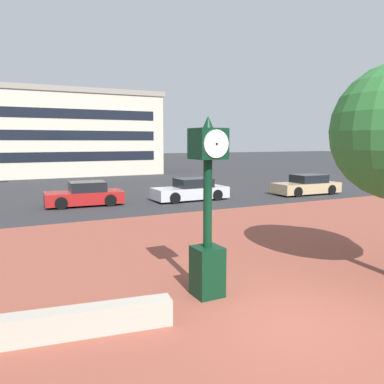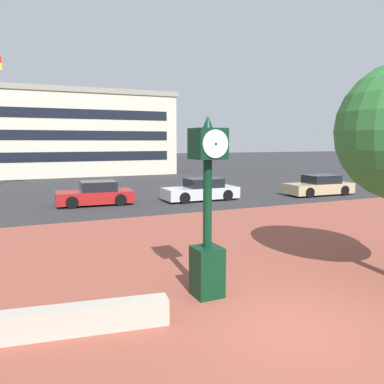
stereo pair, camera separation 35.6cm
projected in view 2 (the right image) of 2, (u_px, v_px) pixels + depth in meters
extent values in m
plane|color=#2D2D30|center=(291.00, 326.00, 7.28)|extent=(200.00, 200.00, 0.00)
cube|color=brown|center=(205.00, 267.00, 10.64)|extent=(44.00, 15.41, 0.01)
cube|color=#ADA393|center=(80.00, 319.00, 7.00)|extent=(3.22, 0.84, 0.50)
cube|color=black|center=(207.00, 272.00, 8.63)|extent=(0.62, 0.62, 1.12)
cylinder|color=black|center=(207.00, 204.00, 8.44)|extent=(0.19, 0.19, 1.93)
cube|color=black|center=(208.00, 144.00, 8.27)|extent=(0.67, 0.67, 0.66)
cylinder|color=silver|center=(201.00, 144.00, 8.58)|extent=(0.58, 0.04, 0.58)
sphere|color=black|center=(200.00, 144.00, 8.59)|extent=(0.05, 0.05, 0.05)
cylinder|color=silver|center=(216.00, 144.00, 7.96)|extent=(0.58, 0.04, 0.58)
sphere|color=black|center=(216.00, 144.00, 7.94)|extent=(0.05, 0.05, 0.05)
cone|color=black|center=(208.00, 122.00, 8.21)|extent=(0.23, 0.23, 0.26)
cube|color=#B7BABF|center=(200.00, 193.00, 22.81)|extent=(4.39, 1.80, 0.64)
cube|color=black|center=(204.00, 183.00, 22.83)|extent=(2.03, 1.53, 0.56)
cylinder|color=black|center=(184.00, 198.00, 21.53)|extent=(0.64, 0.23, 0.64)
cylinder|color=black|center=(174.00, 194.00, 23.01)|extent=(0.64, 0.23, 0.64)
cylinder|color=black|center=(227.00, 195.00, 22.64)|extent=(0.64, 0.23, 0.64)
cylinder|color=black|center=(214.00, 192.00, 24.13)|extent=(0.64, 0.23, 0.64)
cube|color=tan|center=(318.00, 188.00, 25.04)|extent=(4.46, 1.92, 0.64)
cube|color=black|center=(321.00, 179.00, 25.05)|extent=(2.07, 1.60, 0.56)
cylinder|color=black|center=(309.00, 193.00, 23.78)|extent=(0.65, 0.24, 0.64)
cylinder|color=black|center=(293.00, 189.00, 25.31)|extent=(0.65, 0.24, 0.64)
cylinder|color=black|center=(344.00, 190.00, 24.80)|extent=(0.65, 0.24, 0.64)
cylinder|color=black|center=(326.00, 188.00, 26.33)|extent=(0.65, 0.24, 0.64)
cube|color=maroon|center=(95.00, 197.00, 21.15)|extent=(4.10, 1.99, 0.64)
cube|color=black|center=(98.00, 186.00, 21.15)|extent=(1.92, 1.63, 0.56)
cylinder|color=black|center=(72.00, 202.00, 19.95)|extent=(0.65, 0.25, 0.64)
cylinder|color=black|center=(70.00, 198.00, 21.49)|extent=(0.65, 0.25, 0.64)
cylinder|color=black|center=(121.00, 200.00, 20.83)|extent=(0.65, 0.25, 0.64)
cylinder|color=black|center=(115.00, 196.00, 22.37)|extent=(0.65, 0.25, 0.64)
cube|color=beige|center=(61.00, 136.00, 41.57)|extent=(21.82, 11.61, 7.98)
cube|color=gray|center=(60.00, 95.00, 41.03)|extent=(22.26, 11.84, 0.50)
cube|color=black|center=(69.00, 157.00, 36.55)|extent=(19.64, 0.04, 0.90)
cube|color=black|center=(68.00, 135.00, 36.29)|extent=(19.64, 0.04, 0.90)
cube|color=black|center=(67.00, 113.00, 36.04)|extent=(19.64, 0.04, 0.90)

